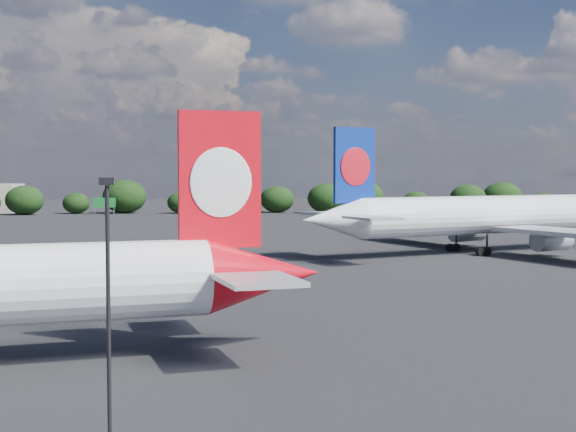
{
  "coord_description": "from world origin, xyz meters",
  "views": [
    {
      "loc": [
        11.16,
        -40.44,
        10.76
      ],
      "look_at": [
        16.0,
        12.0,
        8.0
      ],
      "focal_mm": 50.0,
      "sensor_mm": 36.0,
      "label": 1
    }
  ],
  "objects": [
    {
      "name": "ground",
      "position": [
        0.0,
        60.0,
        0.0
      ],
      "size": [
        500.0,
        500.0,
        0.0
      ],
      "primitive_type": "plane",
      "color": "black",
      "rests_on": "ground"
    },
    {
      "name": "apron_lamp_post",
      "position": [
        7.24,
        -10.51,
        5.96
      ],
      "size": [
        0.55,
        0.3,
        10.63
      ],
      "color": "black",
      "rests_on": "ground"
    },
    {
      "name": "billboard_yellow",
      "position": [
        12.0,
        182.0,
        3.87
      ],
      "size": [
        5.0,
        0.3,
        5.5
      ],
      "color": "yellow",
      "rests_on": "ground"
    },
    {
      "name": "highway_sign",
      "position": [
        -18.0,
        176.0,
        3.13
      ],
      "size": [
        6.0,
        0.3,
        4.5
      ],
      "color": "#156926",
      "rests_on": "ground"
    },
    {
      "name": "china_southern_airliner",
      "position": [
        46.1,
        64.97,
        5.04
      ],
      "size": [
        48.69,
        46.87,
        16.54
      ],
      "color": "white",
      "rests_on": "ground"
    },
    {
      "name": "horizon_treeline",
      "position": [
        10.92,
        179.36,
        3.94
      ],
      "size": [
        199.67,
        16.41,
        9.22
      ],
      "color": "black",
      "rests_on": "ground"
    }
  ]
}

